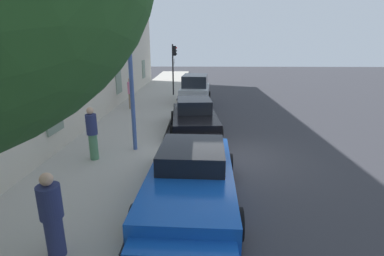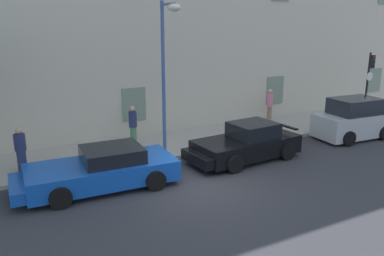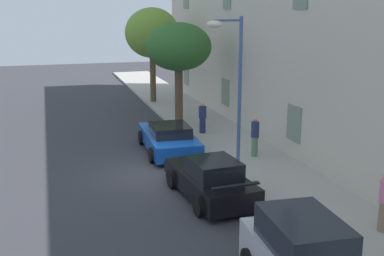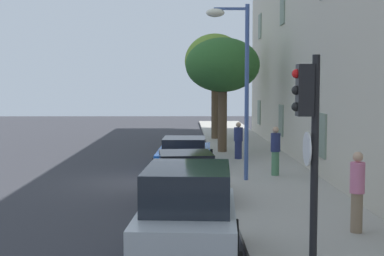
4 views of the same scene
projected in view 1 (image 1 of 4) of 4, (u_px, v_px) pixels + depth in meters
The scene contains 10 objects.
ground_plane at pixel (229, 157), 9.84m from camera, with size 80.00×80.00×0.00m, color #333338.
sidewalk at pixel (108, 154), 9.93m from camera, with size 60.00×3.46×0.14m, color #A8A399.
sportscar_red_lead at pixel (191, 181), 6.88m from camera, with size 5.16×2.36×1.30m.
sportscar_yellow_flank at pixel (195, 119), 12.34m from camera, with size 4.66×2.29×1.42m.
hatchback_parked at pixel (195, 91), 18.16m from camera, with size 3.69×2.05×1.86m.
traffic_light at pixel (174, 61), 20.30m from camera, with size 0.44×0.36×3.55m.
street_lamp at pixel (142, 30), 9.06m from camera, with size 0.44×1.42×5.80m.
pedestrian_admiring at pixel (131, 93), 16.33m from camera, with size 0.37×0.37×1.75m.
pedestrian_strolling at pixel (92, 133), 9.09m from camera, with size 0.47×0.47×1.72m.
pedestrian_bystander at pixel (52, 215), 4.89m from camera, with size 0.54×0.54×1.58m.
Camera 1 is at (-9.19, 1.03, 3.74)m, focal length 26.95 mm.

